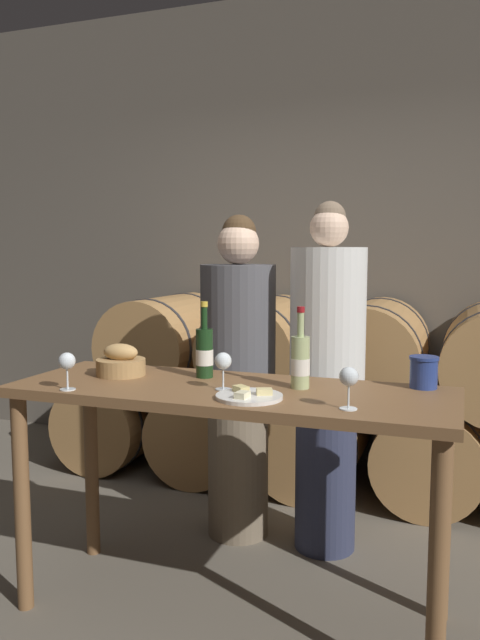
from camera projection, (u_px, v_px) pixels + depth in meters
The scene contains 14 objects.
ground_plane at pixel (230, 612), 2.52m from camera, with size 10.00×10.00×0.00m, color #665E51.
stone_wall_back at pixel (337, 230), 4.31m from camera, with size 10.00×0.12×3.20m.
barrel_stack at pixel (317, 397), 3.90m from camera, with size 3.38×0.90×1.16m.
tasting_table at pixel (229, 422), 2.43m from camera, with size 1.72×0.62×0.93m.
person_left at pixel (238, 377), 3.15m from camera, with size 0.38×0.38×1.63m.
person_right at pixel (327, 377), 2.99m from camera, with size 0.36×0.36×1.69m.
wine_bottle_red at pixel (204, 352), 2.60m from camera, with size 0.07×0.07×0.32m.
wine_bottle_white at pixel (300, 361), 2.39m from camera, with size 0.07×0.07×0.32m.
blue_crock at pixel (424, 371), 2.40m from camera, with size 0.11×0.11×0.12m.
bread_basket at pixel (121, 363), 2.65m from camera, with size 0.21×0.21×0.14m.
cheese_plate at pixel (249, 396), 2.23m from camera, with size 0.24×0.24×0.04m.
wine_glass_far_left at pixel (67, 363), 2.36m from camera, with size 0.07×0.07×0.14m.
wine_glass_left at pixel (223, 362), 2.36m from camera, with size 0.07×0.07×0.14m.
wine_glass_center at pixel (349, 378), 2.07m from camera, with size 0.07×0.07×0.14m.
Camera 1 is at (0.85, -2.22, 1.45)m, focal length 35.00 mm.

